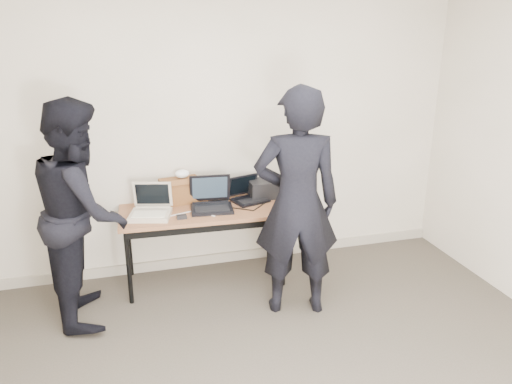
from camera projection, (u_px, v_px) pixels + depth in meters
name	position (u px, v px, depth m)	size (l,w,h in m)	color
room	(319.00, 217.00, 2.66)	(4.60, 4.60, 2.80)	#423B32
desk	(204.00, 216.00, 4.55)	(1.53, 0.71, 0.72)	brown
laptop_beige	(151.00, 210.00, 4.37)	(0.42, 0.41, 0.28)	#C1B19A
laptop_center	(211.00, 201.00, 4.55)	(0.41, 0.40, 0.29)	black
laptop_right	(247.00, 195.00, 4.75)	(0.39, 0.38, 0.23)	black
leather_satchel	(180.00, 190.00, 4.65)	(0.38, 0.23, 0.25)	brown
tissue	(182.00, 174.00, 4.61)	(0.13, 0.10, 0.08)	white
equipment_box	(264.00, 189.00, 4.84)	(0.28, 0.24, 0.16)	black
power_brick	(182.00, 217.00, 4.31)	(0.08, 0.05, 0.03)	black
cables	(208.00, 209.00, 4.53)	(1.14, 0.41, 0.01)	black
person_typist	(297.00, 204.00, 4.00)	(0.69, 0.46, 1.90)	black
person_observer	(82.00, 211.00, 3.97)	(0.88, 0.69, 1.81)	black
baseboard	(230.00, 256.00, 5.12)	(4.50, 0.03, 0.10)	#A39987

